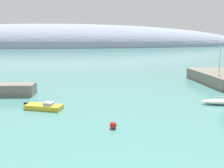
{
  "coord_description": "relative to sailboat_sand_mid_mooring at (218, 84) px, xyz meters",
  "views": [
    {
      "loc": [
        -4.5,
        -10.02,
        10.23
      ],
      "look_at": [
        0.16,
        29.89,
        2.35
      ],
      "focal_mm": 41.77,
      "sensor_mm": 36.0,
      "label": 1
    }
  ],
  "objects": [
    {
      "name": "sailboat_sand_mid_mooring",
      "position": [
        0.0,
        0.0,
        0.0
      ],
      "size": [
        3.06,
        6.47,
        8.0
      ],
      "rotation": [
        0.0,
        0.0,
        4.58
      ],
      "color": "#C6B284",
      "rests_on": "water"
    },
    {
      "name": "motorboat_yellow_alongside_breakwater",
      "position": [
        -31.52,
        -11.91,
        -0.13
      ],
      "size": [
        5.56,
        3.56,
        1.03
      ],
      "rotation": [
        0.0,
        0.0,
        5.92
      ],
      "color": "yellow",
      "rests_on": "water"
    },
    {
      "name": "mooring_buoy_red",
      "position": [
        -23.04,
        -20.28,
        -0.1
      ],
      "size": [
        0.78,
        0.78,
        0.78
      ],
      "primitive_type": "sphere",
      "color": "red",
      "rests_on": "water"
    },
    {
      "name": "distant_ridge",
      "position": [
        -49.18,
        172.25,
        -0.49
      ],
      "size": [
        327.59,
        87.04,
        35.12
      ],
      "primitive_type": "ellipsoid",
      "color": "#8E99AD",
      "rests_on": "ground"
    }
  ]
}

